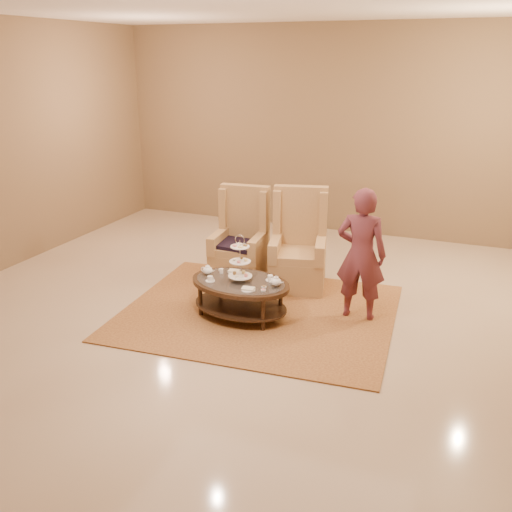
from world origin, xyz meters
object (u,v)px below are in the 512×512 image
at_px(armchair_right, 298,254).
at_px(person, 361,255).
at_px(tea_table, 240,287).
at_px(armchair_left, 241,248).

distance_m(armchair_right, person, 1.25).
bearing_deg(tea_table, armchair_right, 81.41).
bearing_deg(person, armchair_right, -36.96).
distance_m(armchair_left, armchair_right, 0.84).
bearing_deg(armchair_left, person, -25.81).
bearing_deg(person, tea_table, 19.55).
relative_size(tea_table, armchair_right, 0.99).
distance_m(tea_table, person, 1.47).
bearing_deg(tea_table, armchair_left, 119.79).
distance_m(armchair_left, person, 1.98).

